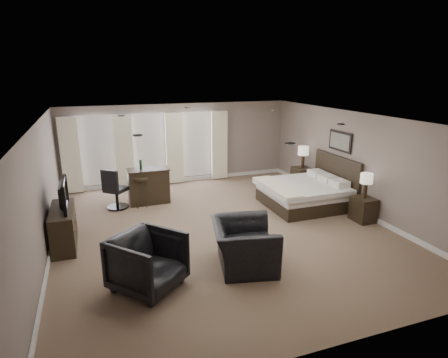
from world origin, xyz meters
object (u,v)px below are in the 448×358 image
object	(u,v)px
armchair_far	(148,260)
nightstand_near	(363,209)
nightstand_far	(302,178)
bar_stool_left	(141,192)
dresser	(64,227)
armchair_near	(244,238)
desk_chair	(116,188)
lamp_near	(366,186)
bar_counter	(149,186)
bar_stool_right	(151,180)
tv	(61,206)
bed	(302,183)
lamp_far	(303,157)

from	to	relation	value
armchair_far	nightstand_near	bearing A→B (deg)	-28.34
nightstand_far	bar_stool_left	xyz separation A→B (m)	(-5.05, 0.01, 0.08)
nightstand_far	dresser	size ratio (longest dim) A/B	0.47
armchair_near	desk_chair	distance (m)	4.55
nightstand_far	lamp_near	distance (m)	2.96
armchair_far	bar_counter	xyz separation A→B (m)	(0.70, 4.38, -0.04)
dresser	bar_stool_right	bearing A→B (deg)	52.63
nightstand_near	tv	distance (m)	7.02
lamp_near	armchair_far	size ratio (longest dim) A/B	0.58
lamp_near	armchair_near	world-z (taller)	lamp_near
nightstand_far	tv	xyz separation A→B (m)	(-6.92, -1.87, 0.57)
tv	bar_stool_right	bearing A→B (deg)	-37.37
bed	desk_chair	bearing A→B (deg)	161.98
armchair_far	bar_stool_left	world-z (taller)	armchair_far
bed	tv	bearing A→B (deg)	-176.03
lamp_near	lamp_far	size ratio (longest dim) A/B	0.90
bar_stool_left	bar_stool_right	size ratio (longest dim) A/B	1.03
armchair_far	bar_stool_left	bearing A→B (deg)	42.99
bed	dresser	xyz separation A→B (m)	(-6.03, -0.42, -0.25)
bed	bar_counter	xyz separation A→B (m)	(-3.90, 1.70, -0.17)
dresser	desk_chair	world-z (taller)	desk_chair
bed	lamp_near	xyz separation A→B (m)	(0.89, -1.45, 0.24)
lamp_far	nightstand_near	bearing A→B (deg)	-90.00
bed	armchair_far	size ratio (longest dim) A/B	1.97
nightstand_far	armchair_near	bearing A→B (deg)	-132.71
nightstand_near	lamp_far	bearing A→B (deg)	90.00
lamp_near	lamp_far	bearing A→B (deg)	90.00
nightstand_far	bar_stool_left	size ratio (longest dim) A/B	0.80
bar_stool_left	desk_chair	distance (m)	0.66
bar_counter	bar_stool_right	bearing A→B (deg)	78.05
lamp_near	desk_chair	world-z (taller)	lamp_near
tv	armchair_far	size ratio (longest dim) A/B	1.00
armchair_near	desk_chair	xyz separation A→B (m)	(-2.02, 4.08, -0.01)
lamp_near	dresser	xyz separation A→B (m)	(-6.92, 1.03, -0.50)
bed	lamp_near	distance (m)	1.72
lamp_far	desk_chair	bearing A→B (deg)	178.89
bar_counter	bar_stool_left	world-z (taller)	bar_counter
lamp_near	bar_counter	world-z (taller)	lamp_near
lamp_far	armchair_near	size ratio (longest dim) A/B	0.52
bed	bar_counter	world-z (taller)	bed
nightstand_far	lamp_near	xyz separation A→B (m)	(0.00, -2.90, 0.58)
nightstand_far	bar_stool_left	world-z (taller)	bar_stool_left
bed	nightstand_far	size ratio (longest dim) A/B	3.15
nightstand_near	desk_chair	distance (m)	6.44
armchair_near	bar_counter	bearing A→B (deg)	27.92
nightstand_far	desk_chair	xyz separation A→B (m)	(-5.68, 0.11, 0.23)
tv	desk_chair	size ratio (longest dim) A/B	0.95
nightstand_near	lamp_near	size ratio (longest dim) A/B	0.98
lamp_near	armchair_near	distance (m)	3.83
bed	bar_stool_left	distance (m)	4.41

